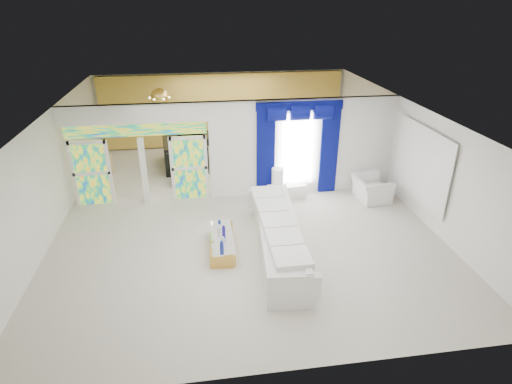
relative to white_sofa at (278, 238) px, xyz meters
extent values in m
plane|color=#B7AF9E|center=(-0.67, 2.40, -0.41)|extent=(12.00, 12.00, 0.00)
cube|color=white|center=(1.48, 3.40, 1.09)|extent=(5.70, 0.18, 3.00)
cube|color=white|center=(-3.52, 3.40, 2.32)|extent=(4.30, 0.18, 0.55)
cube|color=#994C3F|center=(-4.94, 3.40, 0.59)|extent=(0.95, 0.04, 2.00)
cube|color=#994C3F|center=(-2.09, 3.40, 0.59)|extent=(0.95, 0.04, 2.00)
cube|color=#994C3F|center=(-3.52, 3.40, 1.84)|extent=(4.00, 0.05, 0.35)
cube|color=white|center=(1.23, 3.30, 1.04)|extent=(1.00, 0.02, 2.30)
cube|color=#030B48|center=(0.23, 3.27, 0.99)|extent=(0.55, 0.10, 2.80)
cube|color=#030B48|center=(2.23, 3.27, 0.99)|extent=(0.55, 0.10, 2.80)
cube|color=#030B48|center=(1.23, 3.27, 2.41)|extent=(2.60, 0.12, 0.25)
cube|color=white|center=(4.27, 1.40, 1.14)|extent=(0.04, 2.70, 1.90)
cube|color=#B9842C|center=(-0.67, 8.30, 1.09)|extent=(9.70, 0.12, 2.90)
cube|color=white|center=(0.00, 0.00, 0.00)|extent=(1.26, 4.32, 0.81)
cube|color=#BF903B|center=(-1.35, 0.30, -0.22)|extent=(0.68, 1.67, 0.36)
cube|color=white|center=(0.87, 3.02, -0.21)|extent=(1.22, 0.50, 0.40)
cylinder|color=white|center=(0.57, 3.02, 0.28)|extent=(0.36, 0.36, 0.58)
imported|color=white|center=(3.39, 2.48, -0.04)|extent=(1.06, 1.19, 0.73)
cube|color=black|center=(-2.28, 6.18, 0.09)|extent=(1.67, 2.10, 1.00)
cube|color=black|center=(-2.28, 4.58, -0.25)|extent=(0.95, 0.44, 0.31)
cube|color=#A18C50|center=(-5.11, 5.69, -0.03)|extent=(0.60, 0.57, 0.74)
sphere|color=gold|center=(-2.97, 5.80, 2.24)|extent=(0.60, 0.60, 0.60)
cylinder|color=silver|center=(-1.39, 0.57, 0.02)|extent=(0.11, 0.11, 0.13)
cylinder|color=#1C1590|center=(-1.30, 0.38, 0.07)|extent=(0.08, 0.08, 0.23)
cylinder|color=#152496|center=(-1.39, -0.32, 0.06)|extent=(0.09, 0.09, 0.21)
cylinder|color=navy|center=(-1.37, 0.82, 0.03)|extent=(0.08, 0.08, 0.16)
cylinder|color=silver|center=(-1.35, -0.05, 0.03)|extent=(0.10, 0.10, 0.15)
camera|label=1|loc=(-1.81, -8.59, 5.36)|focal=29.45mm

